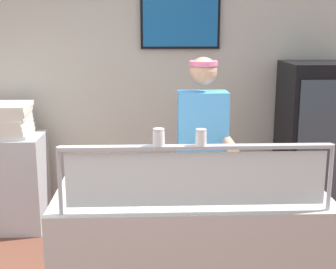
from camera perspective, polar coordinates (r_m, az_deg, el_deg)
name	(u,v)px	position (r m, az deg, el deg)	size (l,w,h in m)	color
shop_rear_unit	(173,86)	(5.11, 0.66, 5.86)	(6.13, 0.13, 2.70)	beige
serving_counter	(190,260)	(3.28, 2.65, -14.68)	(1.73, 0.79, 0.95)	#BCB7B2
sneeze_guard	(197,169)	(2.69, 3.43, -4.18)	(1.55, 0.06, 0.39)	#B2B5BC
pizza_tray	(214,184)	(3.19, 5.49, -5.88)	(0.46, 0.46, 0.04)	#9EA0A8
pizza_server	(217,182)	(3.17, 5.89, -5.61)	(0.07, 0.28, 0.01)	#ADAFB7
parmesan_shaker	(159,138)	(2.63, -1.12, -0.45)	(0.07, 0.07, 0.10)	white
pepper_flake_shaker	(201,138)	(2.64, 3.96, -0.45)	(0.06, 0.06, 0.09)	white
worker_figure	(203,155)	(3.74, 4.15, -2.40)	(0.41, 0.50, 1.76)	#23232D
drink_fridge	(316,144)	(5.05, 17.26, -1.07)	(0.70, 0.67, 1.64)	black
prep_shelf	(9,182)	(5.02, -18.42, -5.40)	(0.70, 0.55, 0.94)	#B7BABF
pizza_box_stack	(4,120)	(4.86, -18.94, 1.65)	(0.50, 0.49, 0.32)	silver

